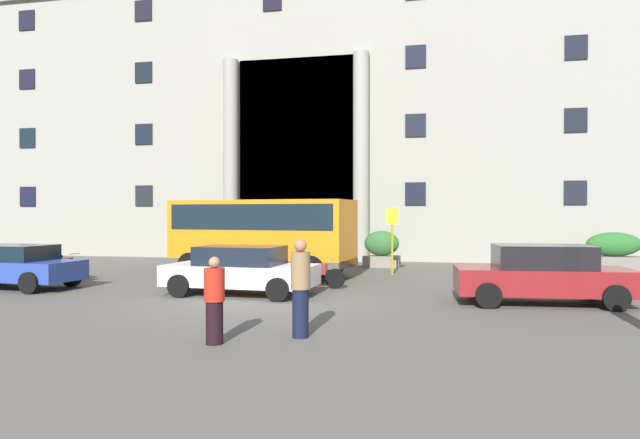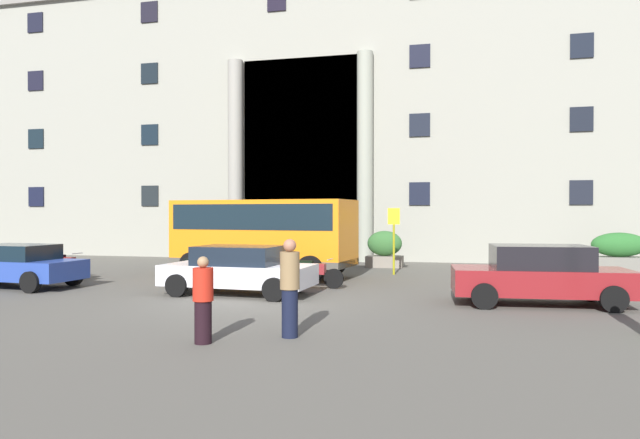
# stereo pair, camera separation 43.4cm
# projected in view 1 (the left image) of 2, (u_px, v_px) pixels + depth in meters

# --- Properties ---
(ground_plane) EXTENTS (80.00, 64.00, 0.12)m
(ground_plane) POSITION_uv_depth(u_px,v_px,m) (252.00, 304.00, 14.61)
(ground_plane) COLOR #57544C
(office_building_facade) EXTENTS (43.20, 9.62, 14.40)m
(office_building_facade) POSITION_uv_depth(u_px,v_px,m) (356.00, 124.00, 31.60)
(office_building_facade) COLOR gray
(office_building_facade) RESTS_ON ground_plane
(orange_minibus) EXTENTS (6.59, 3.15, 2.73)m
(orange_minibus) POSITION_uv_depth(u_px,v_px,m) (263.00, 231.00, 20.29)
(orange_minibus) COLOR orange
(orange_minibus) RESTS_ON ground_plane
(bus_stop_sign) EXTENTS (0.44, 0.08, 2.46)m
(bus_stop_sign) POSITION_uv_depth(u_px,v_px,m) (392.00, 233.00, 21.15)
(bus_stop_sign) COLOR #989516
(bus_stop_sign) RESTS_ON ground_plane
(hedge_planter_far_west) EXTENTS (2.13, 0.93, 1.52)m
(hedge_planter_far_west) POSITION_uv_depth(u_px,v_px,m) (614.00, 252.00, 22.43)
(hedge_planter_far_west) COLOR slate
(hedge_planter_far_west) RESTS_ON ground_plane
(hedge_planter_entrance_left) EXTENTS (2.19, 0.79, 1.65)m
(hedge_planter_entrance_left) POSITION_uv_depth(u_px,v_px,m) (202.00, 245.00, 26.58)
(hedge_planter_entrance_left) COLOR #68645B
(hedge_planter_entrance_left) RESTS_ON ground_plane
(hedge_planter_east) EXTENTS (1.52, 0.92, 1.52)m
(hedge_planter_east) POSITION_uv_depth(u_px,v_px,m) (382.00, 249.00, 24.12)
(hedge_planter_east) COLOR gray
(hedge_planter_east) RESTS_ON ground_plane
(parked_estate_mid) EXTENTS (4.11, 2.11, 1.31)m
(parked_estate_mid) POSITION_uv_depth(u_px,v_px,m) (14.00, 266.00, 17.24)
(parked_estate_mid) COLOR #27429A
(parked_estate_mid) RESTS_ON ground_plane
(parked_sedan_second) EXTENTS (4.23, 2.18, 1.36)m
(parked_sedan_second) POSITION_uv_depth(u_px,v_px,m) (241.00, 270.00, 15.91)
(parked_sedan_second) COLOR silver
(parked_sedan_second) RESTS_ON ground_plane
(parked_compact_extra) EXTENTS (4.33, 2.21, 1.48)m
(parked_compact_extra) POSITION_uv_depth(u_px,v_px,m) (542.00, 274.00, 14.27)
(parked_compact_extra) COLOR maroon
(parked_compact_extra) RESTS_ON ground_plane
(scooter_by_planter) EXTENTS (2.08, 0.55, 0.89)m
(scooter_by_planter) POSITION_uv_depth(u_px,v_px,m) (58.00, 266.00, 19.75)
(scooter_by_planter) COLOR black
(scooter_by_planter) RESTS_ON ground_plane
(motorcycle_near_kerb) EXTENTS (2.09, 0.55, 0.89)m
(motorcycle_near_kerb) POSITION_uv_depth(u_px,v_px,m) (310.00, 273.00, 17.40)
(motorcycle_near_kerb) COLOR black
(motorcycle_near_kerb) RESTS_ON ground_plane
(motorcycle_far_end) EXTENTS (2.04, 0.64, 0.89)m
(motorcycle_far_end) POSITION_uv_depth(u_px,v_px,m) (195.00, 270.00, 18.21)
(motorcycle_far_end) COLOR black
(motorcycle_far_end) RESTS_ON ground_plane
(pedestrian_man_crossing) EXTENTS (0.36, 0.36, 1.80)m
(pedestrian_man_crossing) POSITION_uv_depth(u_px,v_px,m) (300.00, 288.00, 10.44)
(pedestrian_man_crossing) COLOR black
(pedestrian_man_crossing) RESTS_ON ground_plane
(pedestrian_woman_with_bag) EXTENTS (0.36, 0.36, 1.52)m
(pedestrian_woman_with_bag) POSITION_uv_depth(u_px,v_px,m) (214.00, 300.00, 9.92)
(pedestrian_woman_with_bag) COLOR black
(pedestrian_woman_with_bag) RESTS_ON ground_plane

